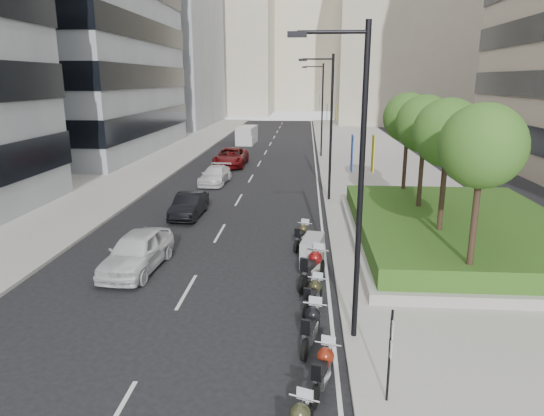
# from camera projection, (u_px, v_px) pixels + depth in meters

# --- Properties ---
(ground) EXTENTS (160.00, 160.00, 0.00)m
(ground) POSITION_uv_depth(u_px,v_px,m) (205.00, 352.00, 13.82)
(ground) COLOR black
(ground) RESTS_ON ground
(sidewalk_right) EXTENTS (10.00, 100.00, 0.15)m
(sidewalk_right) POSITION_uv_depth(u_px,v_px,m) (377.00, 168.00, 42.11)
(sidewalk_right) COLOR #9E9B93
(sidewalk_right) RESTS_ON ground
(sidewalk_left) EXTENTS (8.00, 100.00, 0.15)m
(sidewalk_left) POSITION_uv_depth(u_px,v_px,m) (141.00, 165.00, 43.53)
(sidewalk_left) COLOR #9E9B93
(sidewalk_left) RESTS_ON ground
(lane_edge) EXTENTS (0.12, 100.00, 0.01)m
(lane_edge) POSITION_uv_depth(u_px,v_px,m) (316.00, 168.00, 42.49)
(lane_edge) COLOR silver
(lane_edge) RESTS_ON ground
(lane_centre) EXTENTS (0.12, 100.00, 0.01)m
(lane_centre) POSITION_uv_depth(u_px,v_px,m) (257.00, 167.00, 42.84)
(lane_centre) COLOR silver
(lane_centre) RESTS_ON ground
(building_grey_far) EXTENTS (22.00, 26.00, 30.00)m
(building_grey_far) POSITION_uv_depth(u_px,v_px,m) (144.00, 32.00, 79.05)
(building_grey_far) COLOR gray
(building_grey_far) RESTS_ON ground
(building_cream_right) EXTENTS (28.00, 24.00, 36.00)m
(building_cream_right) POSITION_uv_depth(u_px,v_px,m) (418.00, 17.00, 84.82)
(building_cream_right) COLOR #B7AD93
(building_cream_right) RESTS_ON ground
(building_cream_left) EXTENTS (26.00, 24.00, 34.00)m
(building_cream_left) POSITION_uv_depth(u_px,v_px,m) (214.00, 35.00, 107.05)
(building_cream_left) COLOR #B7AD93
(building_cream_left) RESTS_ON ground
(building_cream_centre) EXTENTS (30.00, 24.00, 38.00)m
(building_cream_centre) POSITION_uv_depth(u_px,v_px,m) (305.00, 33.00, 124.47)
(building_cream_centre) COLOR #B7AD93
(building_cream_centre) RESTS_ON ground
(planter) EXTENTS (10.00, 14.00, 0.40)m
(planter) POSITION_uv_depth(u_px,v_px,m) (459.00, 238.00, 22.69)
(planter) COLOR #A29F97
(planter) RESTS_ON sidewalk_right
(hedge) EXTENTS (9.40, 13.40, 0.80)m
(hedge) POSITION_uv_depth(u_px,v_px,m) (460.00, 225.00, 22.54)
(hedge) COLOR #204714
(hedge) RESTS_ON planter
(tree_0) EXTENTS (2.80, 2.80, 6.30)m
(tree_0) POSITION_uv_depth(u_px,v_px,m) (483.00, 147.00, 15.70)
(tree_0) COLOR #332319
(tree_0) RESTS_ON planter
(tree_1) EXTENTS (2.80, 2.80, 6.30)m
(tree_1) POSITION_uv_depth(u_px,v_px,m) (448.00, 133.00, 19.56)
(tree_1) COLOR #332319
(tree_1) RESTS_ON planter
(tree_2) EXTENTS (2.80, 2.80, 6.30)m
(tree_2) POSITION_uv_depth(u_px,v_px,m) (425.00, 124.00, 23.42)
(tree_2) COLOR #332319
(tree_2) RESTS_ON planter
(tree_3) EXTENTS (2.80, 2.80, 6.30)m
(tree_3) POSITION_uv_depth(u_px,v_px,m) (408.00, 118.00, 27.27)
(tree_3) COLOR #332319
(tree_3) RESTS_ON planter
(lamp_post_0) EXTENTS (2.34, 0.45, 9.00)m
(lamp_post_0) POSITION_uv_depth(u_px,v_px,m) (356.00, 173.00, 13.20)
(lamp_post_0) COLOR black
(lamp_post_0) RESTS_ON ground
(lamp_post_1) EXTENTS (2.34, 0.45, 9.00)m
(lamp_post_1) POSITION_uv_depth(u_px,v_px,m) (329.00, 121.00, 29.59)
(lamp_post_1) COLOR black
(lamp_post_1) RESTS_ON ground
(lamp_post_2) EXTENTS (2.34, 0.45, 9.00)m
(lamp_post_2) POSITION_uv_depth(u_px,v_px,m) (321.00, 106.00, 46.94)
(lamp_post_2) COLOR black
(lamp_post_2) RESTS_ON ground
(parking_sign) EXTENTS (0.06, 0.32, 2.50)m
(parking_sign) POSITION_uv_depth(u_px,v_px,m) (390.00, 351.00, 11.19)
(parking_sign) COLOR black
(parking_sign) RESTS_ON ground
(motorcycle_1) EXTENTS (0.80, 2.00, 1.02)m
(motorcycle_1) POSITION_uv_depth(u_px,v_px,m) (323.00, 369.00, 12.06)
(motorcycle_1) COLOR black
(motorcycle_1) RESTS_ON ground
(motorcycle_2) EXTENTS (0.78, 2.17, 1.09)m
(motorcycle_2) POSITION_uv_depth(u_px,v_px,m) (311.00, 327.00, 14.07)
(motorcycle_2) COLOR black
(motorcycle_2) RESTS_ON ground
(motorcycle_3) EXTENTS (0.82, 1.95, 1.00)m
(motorcycle_3) POSITION_uv_depth(u_px,v_px,m) (313.00, 295.00, 16.21)
(motorcycle_3) COLOR black
(motorcycle_3) RESTS_ON ground
(motorcycle_4) EXTENTS (1.15, 2.33, 1.23)m
(motorcycle_4) POSITION_uv_depth(u_px,v_px,m) (313.00, 268.00, 18.27)
(motorcycle_4) COLOR black
(motorcycle_4) RESTS_ON ground
(motorcycle_5) EXTENTS (1.07, 1.98, 1.14)m
(motorcycle_5) POSITION_uv_depth(u_px,v_px,m) (312.00, 251.00, 20.33)
(motorcycle_5) COLOR black
(motorcycle_5) RESTS_ON ground
(motorcycle_6) EXTENTS (0.83, 2.03, 1.04)m
(motorcycle_6) POSITION_uv_depth(u_px,v_px,m) (302.00, 236.00, 22.33)
(motorcycle_6) COLOR black
(motorcycle_6) RESTS_ON ground
(car_a) EXTENTS (2.17, 4.74, 1.58)m
(car_a) POSITION_uv_depth(u_px,v_px,m) (137.00, 251.00, 19.62)
(car_a) COLOR white
(car_a) RESTS_ON ground
(car_b) EXTENTS (1.53, 4.10, 1.34)m
(car_b) POSITION_uv_depth(u_px,v_px,m) (189.00, 205.00, 27.29)
(car_b) COLOR black
(car_b) RESTS_ON ground
(car_c) EXTENTS (2.08, 4.54, 1.29)m
(car_c) POSITION_uv_depth(u_px,v_px,m) (215.00, 175.00, 35.94)
(car_c) COLOR white
(car_c) RESTS_ON ground
(car_d) EXTENTS (2.67, 5.75, 1.60)m
(car_d) POSITION_uv_depth(u_px,v_px,m) (231.00, 157.00, 43.29)
(car_d) COLOR #650C0E
(car_d) RESTS_ON ground
(delivery_van) EXTENTS (2.19, 5.02, 2.06)m
(delivery_van) POSITION_uv_depth(u_px,v_px,m) (247.00, 136.00, 58.10)
(delivery_van) COLOR silver
(delivery_van) RESTS_ON ground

